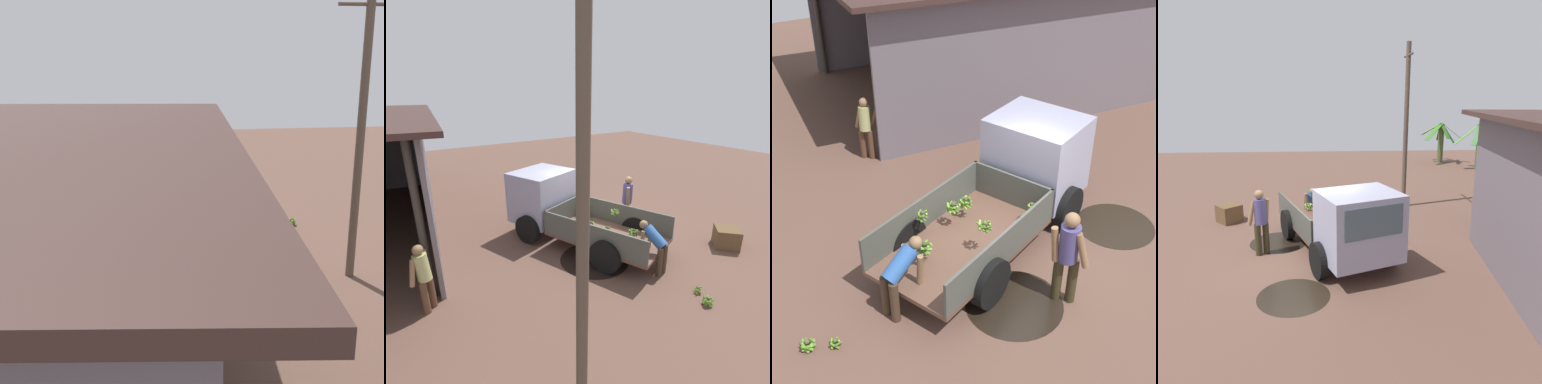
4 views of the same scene
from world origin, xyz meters
TOP-DOWN VIEW (x-y plane):
  - ground at (0.00, 0.00)m, footprint 36.00×36.00m
  - mud_patch_0 at (-0.73, -0.90)m, footprint 1.63×1.63m
  - mud_patch_1 at (-1.10, 0.92)m, footprint 1.86×1.86m
  - mud_patch_2 at (2.26, -0.24)m, footprint 1.54×1.54m
  - cargo_truck at (0.86, 1.04)m, footprint 5.02×3.30m
  - utility_pole at (-4.06, 3.37)m, footprint 1.26×0.17m
  - person_foreground_visitor at (0.00, -1.24)m, footprint 0.50×0.59m
  - person_worker_loading at (-2.34, -0.02)m, footprint 0.78×0.58m
  - person_bystander_near_shed at (-0.72, 4.97)m, footprint 0.57×0.51m
  - banana_bunch_on_ground_0 at (-3.91, -0.02)m, footprint 0.25×0.25m
  - banana_bunch_on_ground_1 at (-3.54, -0.19)m, footprint 0.20×0.20m
  - wooden_crate_0 at (-2.66, -2.74)m, footprint 0.93×0.93m

SIDE VIEW (x-z plane):
  - ground at x=0.00m, z-range 0.00..0.00m
  - mud_patch_0 at x=-0.73m, z-range 0.00..0.01m
  - mud_patch_1 at x=-1.10m, z-range 0.00..0.01m
  - mud_patch_2 at x=2.26m, z-range 0.00..0.01m
  - banana_bunch_on_ground_1 at x=-3.54m, z-range 0.01..0.18m
  - banana_bunch_on_ground_0 at x=-3.91m, z-range 0.01..0.21m
  - wooden_crate_0 at x=-2.66m, z-range 0.00..0.57m
  - person_worker_loading at x=-2.34m, z-range 0.12..1.40m
  - person_bystander_near_shed at x=-0.72m, z-range 0.08..1.60m
  - person_foreground_visitor at x=0.00m, z-range 0.09..1.84m
  - cargo_truck at x=0.86m, z-range 0.04..2.03m
  - utility_pole at x=-4.06m, z-range 0.09..5.93m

